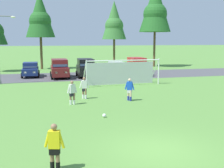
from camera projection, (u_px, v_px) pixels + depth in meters
ground_plane at (91, 89)px, 25.80m from camera, size 400.00×400.00×0.00m
parking_lot_strip at (77, 76)px, 34.82m from camera, size 52.00×8.40×0.01m
soccer_ball at (104, 115)px, 16.21m from camera, size 0.22×0.22×0.22m
soccer_goal at (121, 72)px, 28.03m from camera, size 7.48×2.18×2.57m
referee at (55, 147)px, 9.50m from camera, size 0.70×0.37×1.64m
player_striker_near at (72, 93)px, 19.36m from camera, size 0.73×0.38×1.64m
player_midfield_center at (84, 88)px, 21.26m from camera, size 0.72×0.30×1.64m
player_defender_far at (130, 90)px, 20.57m from camera, size 0.65×0.49×1.64m
parked_car_slot_far_left at (31, 69)px, 34.10m from camera, size 2.11×4.24×1.72m
parked_car_slot_left at (60, 68)px, 33.16m from camera, size 2.17×4.62×2.16m
parked_car_slot_center_left at (86, 68)px, 33.87m from camera, size 2.27×4.67×2.16m
parked_car_slot_center at (117, 69)px, 34.86m from camera, size 2.24×4.31×1.72m
parked_car_slot_center_right at (137, 66)px, 36.05m from camera, size 2.32×4.69×2.16m
tree_center_back at (40, 16)px, 41.99m from camera, size 4.30×4.30×11.47m
tree_mid_right at (114, 21)px, 46.93m from camera, size 4.04×4.04×10.78m
tree_right_edge at (155, 8)px, 45.85m from camera, size 5.13×5.13×13.68m
street_lamp at (0, 49)px, 28.00m from camera, size 2.00×0.32×6.79m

